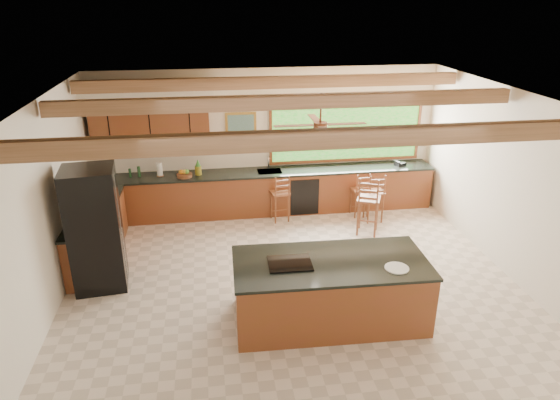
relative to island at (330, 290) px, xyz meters
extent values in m
plane|color=beige|center=(-0.35, 1.04, -0.47)|extent=(7.20, 7.20, 0.00)
cube|color=silver|center=(-0.35, 4.29, 1.03)|extent=(7.20, 0.04, 3.00)
cube|color=silver|center=(-0.35, -2.21, 1.03)|extent=(7.20, 0.04, 3.00)
cube|color=silver|center=(-3.95, 1.04, 1.03)|extent=(0.04, 6.50, 3.00)
cube|color=silver|center=(3.25, 1.04, 1.03)|extent=(0.04, 6.50, 3.00)
cube|color=#AA8155|center=(-0.35, 1.04, 2.53)|extent=(7.20, 6.50, 0.04)
cube|color=#A47452|center=(-0.35, -0.56, 2.39)|extent=(7.10, 0.15, 0.22)
cube|color=#A47452|center=(-0.35, 1.54, 2.39)|extent=(7.10, 0.15, 0.22)
cube|color=#A47452|center=(-0.35, 3.34, 2.39)|extent=(7.10, 0.15, 0.22)
cube|color=brown|center=(-2.70, 4.10, 1.43)|extent=(2.30, 0.35, 0.70)
cube|color=white|center=(-2.70, 4.03, 2.03)|extent=(2.60, 0.50, 0.48)
cylinder|color=#FFEABF|center=(-3.40, 4.03, 1.80)|extent=(0.10, 0.10, 0.01)
cylinder|color=#FFEABF|center=(-2.00, 4.03, 1.80)|extent=(0.10, 0.10, 0.01)
cube|color=#6BC044|center=(1.35, 4.26, 1.20)|extent=(3.20, 0.04, 1.30)
cube|color=#B38736|center=(-0.90, 4.26, 1.38)|extent=(0.64, 0.03, 0.54)
cube|color=#3F7253|center=(-0.90, 4.24, 1.38)|extent=(0.54, 0.01, 0.44)
cube|color=brown|center=(-0.35, 3.95, -0.03)|extent=(7.00, 0.65, 0.88)
cube|color=black|center=(-0.35, 3.95, 0.43)|extent=(7.04, 0.69, 0.04)
cube|color=brown|center=(-3.61, 2.39, -0.03)|extent=(0.65, 2.35, 0.88)
cube|color=black|center=(-3.61, 2.39, 0.43)|extent=(0.69, 2.39, 0.04)
cube|color=black|center=(0.35, 3.62, -0.05)|extent=(0.60, 0.02, 0.78)
cube|color=silver|center=(-0.35, 3.95, 0.43)|extent=(0.50, 0.38, 0.03)
cylinder|color=silver|center=(-0.35, 4.15, 0.60)|extent=(0.03, 0.03, 0.30)
cylinder|color=silver|center=(-0.35, 4.05, 0.73)|extent=(0.03, 0.20, 0.03)
cylinder|color=white|center=(-2.60, 3.98, 0.59)|extent=(0.12, 0.12, 0.29)
cylinder|color=#193F1F|center=(-3.20, 4.00, 0.54)|extent=(0.05, 0.05, 0.18)
cylinder|color=#193F1F|center=(-3.02, 4.00, 0.56)|extent=(0.06, 0.06, 0.22)
cube|color=black|center=(2.50, 3.92, 0.50)|extent=(0.27, 0.24, 0.10)
cube|color=brown|center=(0.00, 0.00, -0.02)|extent=(2.70, 1.31, 0.90)
cube|color=black|center=(0.00, 0.00, 0.45)|extent=(2.74, 1.35, 0.04)
cube|color=black|center=(-0.57, 0.02, 0.48)|extent=(0.61, 0.49, 0.02)
cylinder|color=white|center=(0.83, -0.32, 0.48)|extent=(0.33, 0.33, 0.02)
cube|color=black|center=(-3.40, 1.44, 0.52)|extent=(0.84, 0.83, 1.98)
cube|color=silver|center=(-3.02, 1.44, 0.52)|extent=(0.03, 0.06, 1.82)
cube|color=brown|center=(-0.20, 3.49, 0.14)|extent=(0.42, 0.42, 0.04)
cylinder|color=brown|center=(-0.34, 3.35, -0.18)|extent=(0.03, 0.03, 0.59)
cylinder|color=brown|center=(-0.06, 3.35, -0.18)|extent=(0.03, 0.03, 0.59)
cylinder|color=brown|center=(-0.34, 3.63, -0.18)|extent=(0.03, 0.03, 0.59)
cylinder|color=brown|center=(-0.06, 3.63, -0.18)|extent=(0.03, 0.03, 0.59)
cube|color=brown|center=(1.71, 3.19, 0.15)|extent=(0.37, 0.37, 0.04)
cylinder|color=brown|center=(1.56, 3.04, -0.17)|extent=(0.04, 0.04, 0.61)
cylinder|color=brown|center=(1.85, 3.04, -0.17)|extent=(0.04, 0.04, 0.61)
cylinder|color=brown|center=(1.56, 3.34, -0.17)|extent=(0.04, 0.04, 0.61)
cylinder|color=brown|center=(1.85, 3.34, -0.17)|extent=(0.04, 0.04, 0.61)
cube|color=brown|center=(1.41, 2.64, 0.24)|extent=(0.56, 0.56, 0.04)
cylinder|color=brown|center=(1.24, 2.47, -0.13)|extent=(0.04, 0.04, 0.69)
cylinder|color=brown|center=(1.57, 2.47, -0.13)|extent=(0.04, 0.04, 0.69)
cylinder|color=brown|center=(1.24, 2.81, -0.13)|extent=(0.04, 0.04, 0.69)
cylinder|color=brown|center=(1.57, 2.81, -0.13)|extent=(0.04, 0.04, 0.69)
cube|color=brown|center=(1.49, 3.49, 0.11)|extent=(0.38, 0.38, 0.04)
cylinder|color=brown|center=(1.36, 3.35, -0.19)|extent=(0.03, 0.03, 0.57)
cylinder|color=brown|center=(1.63, 3.35, -0.19)|extent=(0.03, 0.03, 0.57)
cylinder|color=brown|center=(1.36, 3.63, -0.19)|extent=(0.03, 0.03, 0.57)
cylinder|color=brown|center=(1.63, 3.63, -0.19)|extent=(0.03, 0.03, 0.57)
camera|label=1|loc=(-1.58, -5.87, 3.90)|focal=32.00mm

